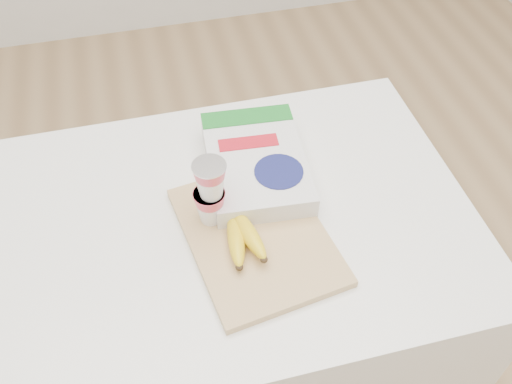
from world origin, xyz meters
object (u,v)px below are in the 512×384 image
cutting_board (256,236)px  yogurt_stack (210,191)px  table (221,320)px  cereal_box (256,165)px  bananas (240,229)px

cutting_board → yogurt_stack: size_ratio=2.33×
table → cereal_box: 0.45m
cutting_board → bananas: size_ratio=2.02×
table → bananas: 0.43m
bananas → yogurt_stack: 0.09m
cutting_board → yogurt_stack: 0.13m
bananas → cereal_box: 0.18m
bananas → cereal_box: size_ratio=0.56×
cutting_board → cereal_box: cereal_box is taller
table → bananas: bearing=-55.3°
cereal_box → yogurt_stack: bearing=-132.2°
table → cutting_board: 0.41m
yogurt_stack → cereal_box: (0.11, 0.11, -0.06)m
table → cutting_board: bearing=-40.4°
cutting_board → bananas: bananas is taller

